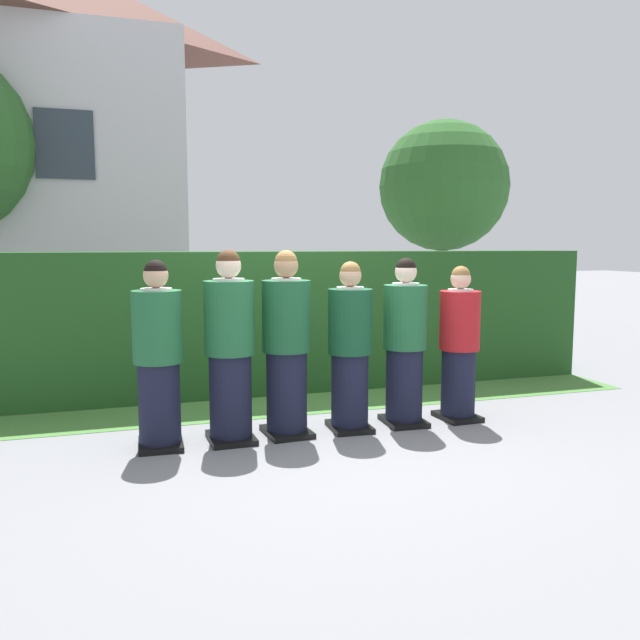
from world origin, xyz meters
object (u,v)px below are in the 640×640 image
object	(u,v)px
student_front_row_3	(350,351)
student_front_row_2	(286,348)
student_front_row_0	(158,359)
student_front_row_1	(230,351)
student_in_red_blazer	(459,347)
student_front_row_4	(405,346)

from	to	relation	value
student_front_row_3	student_front_row_2	bearing A→B (deg)	177.66
student_front_row_0	student_front_row_1	xyz separation A→B (m)	(0.61, -0.00, 0.04)
student_in_red_blazer	student_front_row_3	bearing A→B (deg)	-179.38
student_front_row_2	student_front_row_4	bearing A→B (deg)	-0.43
student_front_row_4	student_in_red_blazer	size ratio (longest dim) A/B	1.05
student_front_row_4	student_in_red_blazer	xyz separation A→B (m)	(0.59, -0.00, -0.04)
student_front_row_2	student_in_red_blazer	world-z (taller)	student_front_row_2
student_in_red_blazer	student_front_row_2	bearing A→B (deg)	179.60
student_front_row_4	student_in_red_blazer	distance (m)	0.59
student_front_row_3	student_front_row_4	world-z (taller)	student_front_row_4
student_front_row_0	student_front_row_4	bearing A→B (deg)	0.51
student_front_row_2	student_front_row_3	xyz separation A→B (m)	(0.61, -0.02, -0.05)
student_front_row_0	student_front_row_4	xyz separation A→B (m)	(2.31, 0.02, 0.00)
student_in_red_blazer	student_front_row_0	bearing A→B (deg)	-179.66
student_front_row_1	student_front_row_2	distance (m)	0.52
student_front_row_1	student_in_red_blazer	size ratio (longest dim) A/B	1.11
student_front_row_1	student_front_row_2	world-z (taller)	student_front_row_1
student_front_row_2	student_in_red_blazer	size ratio (longest dim) A/B	1.10
student_front_row_1	student_in_red_blazer	bearing A→B (deg)	0.51
student_front_row_1	student_front_row_2	size ratio (longest dim) A/B	1.00
student_front_row_2	student_front_row_4	distance (m)	1.18
student_front_row_1	student_front_row_4	distance (m)	1.70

